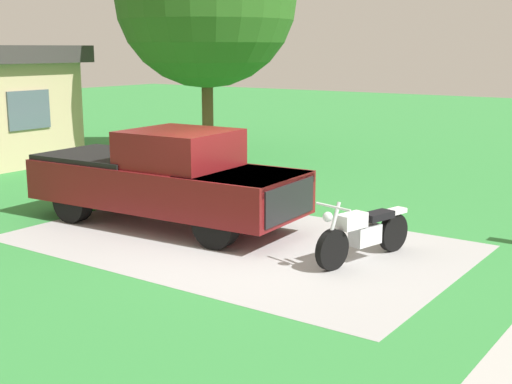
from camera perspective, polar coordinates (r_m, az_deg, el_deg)
ground_plane at (r=12.40m, az=-1.61°, el=-4.18°), size 80.00×80.00×0.00m
driveway_pad at (r=12.40m, az=-1.61°, el=-4.16°), size 4.95×7.91×0.01m
motorcycle at (r=11.38m, az=8.92°, el=-3.33°), size 2.18×0.85×1.09m
pickup_truck at (r=13.56m, az=-7.77°, el=1.24°), size 2.32×5.73×1.90m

